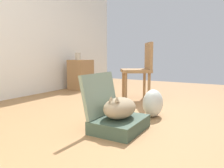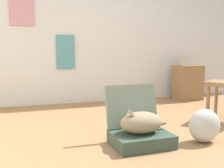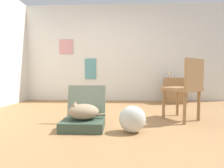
{
  "view_description": "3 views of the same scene",
  "coord_description": "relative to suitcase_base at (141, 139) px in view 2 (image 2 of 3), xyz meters",
  "views": [
    {
      "loc": [
        -2.1,
        -1.02,
        0.71
      ],
      "look_at": [
        -0.09,
        0.14,
        0.41
      ],
      "focal_mm": 34.52,
      "sensor_mm": 36.0,
      "label": 1
    },
    {
      "loc": [
        -1.37,
        -2.22,
        0.85
      ],
      "look_at": [
        -0.43,
        0.45,
        0.52
      ],
      "focal_mm": 42.16,
      "sensor_mm": 36.0,
      "label": 2
    },
    {
      "loc": [
        0.1,
        -2.01,
        0.68
      ],
      "look_at": [
        0.01,
        0.53,
        0.54
      ],
      "focal_mm": 24.57,
      "sensor_mm": 36.0,
      "label": 3
    }
  ],
  "objects": [
    {
      "name": "ground_plane",
      "position": [
        0.33,
        0.09,
        -0.06
      ],
      "size": [
        7.68,
        7.68,
        0.0
      ],
      "primitive_type": "plane",
      "color": "#9E7247",
      "rests_on": "ground"
    },
    {
      "name": "plastic_bag_white",
      "position": [
        0.62,
        -0.11,
        0.1
      ],
      "size": [
        0.32,
        0.22,
        0.32
      ],
      "primitive_type": "ellipsoid",
      "color": "silver",
      "rests_on": "ground"
    },
    {
      "name": "vase_tall",
      "position": [
        1.76,
        1.91,
        0.64
      ],
      "size": [
        0.11,
        0.11,
        0.15
      ],
      "primitive_type": "cylinder",
      "color": "#B7AD99",
      "rests_on": "side_table"
    },
    {
      "name": "suitcase_base",
      "position": [
        0.0,
        0.0,
        0.0
      ],
      "size": [
        0.53,
        0.42,
        0.12
      ],
      "primitive_type": "cube",
      "color": "#384C3D",
      "rests_on": "ground"
    },
    {
      "name": "cat",
      "position": [
        -0.01,
        0.0,
        0.16
      ],
      "size": [
        0.48,
        0.28,
        0.23
      ],
      "color": "#998466",
      "rests_on": "suitcase_base"
    },
    {
      "name": "wall_back",
      "position": [
        0.33,
        2.35,
        1.24
      ],
      "size": [
        6.4,
        0.15,
        2.6
      ],
      "color": "silver",
      "rests_on": "ground"
    },
    {
      "name": "side_table",
      "position": [
        1.88,
        1.94,
        0.25
      ],
      "size": [
        0.47,
        0.36,
        0.63
      ],
      "primitive_type": "cube",
      "color": "olive",
      "rests_on": "ground"
    },
    {
      "name": "suitcase_lid",
      "position": [
        0.0,
        0.22,
        0.27
      ],
      "size": [
        0.53,
        0.12,
        0.42
      ],
      "primitive_type": "cube",
      "rotation": [
        1.37,
        0.0,
        0.0
      ],
      "color": "gray",
      "rests_on": "suitcase_base"
    }
  ]
}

